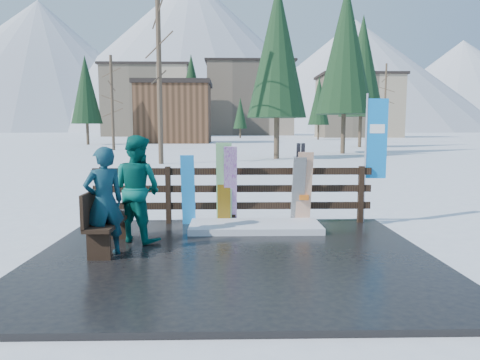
{
  "coord_description": "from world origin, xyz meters",
  "views": [
    {
      "loc": [
        -0.04,
        -6.33,
        1.98
      ],
      "look_at": [
        0.12,
        1.0,
        1.1
      ],
      "focal_mm": 32.0,
      "sensor_mm": 36.0,
      "label": 1
    }
  ],
  "objects_px": {
    "snowboard_2": "(224,184)",
    "snowboard_3": "(230,186)",
    "snowboard_0": "(188,190)",
    "snowboard_5": "(304,189)",
    "snowboard_4": "(298,191)",
    "person_front": "(104,202)",
    "bench": "(105,217)",
    "person_back": "(137,189)",
    "rental_flag": "(374,143)",
    "snowboard_1": "(224,184)"
  },
  "relations": [
    {
      "from": "snowboard_2",
      "to": "snowboard_3",
      "type": "height_order",
      "value": "snowboard_2"
    },
    {
      "from": "snowboard_0",
      "to": "snowboard_5",
      "type": "distance_m",
      "value": 2.28
    },
    {
      "from": "snowboard_4",
      "to": "person_front",
      "type": "xyz_separation_m",
      "value": [
        -3.22,
        -1.98,
        0.14
      ]
    },
    {
      "from": "snowboard_0",
      "to": "person_front",
      "type": "height_order",
      "value": "person_front"
    },
    {
      "from": "snowboard_2",
      "to": "snowboard_5",
      "type": "xyz_separation_m",
      "value": [
        1.58,
        -0.0,
        -0.09
      ]
    },
    {
      "from": "bench",
      "to": "snowboard_3",
      "type": "distance_m",
      "value": 2.58
    },
    {
      "from": "snowboard_2",
      "to": "snowboard_3",
      "type": "relative_size",
      "value": 1.01
    },
    {
      "from": "bench",
      "to": "snowboard_4",
      "type": "height_order",
      "value": "snowboard_4"
    },
    {
      "from": "snowboard_5",
      "to": "person_back",
      "type": "xyz_separation_m",
      "value": [
        -3.02,
        -1.14,
        0.17
      ]
    },
    {
      "from": "person_back",
      "to": "snowboard_5",
      "type": "bearing_deg",
      "value": -129.11
    },
    {
      "from": "snowboard_0",
      "to": "snowboard_2",
      "type": "bearing_deg",
      "value": 0.0
    },
    {
      "from": "snowboard_3",
      "to": "snowboard_4",
      "type": "relative_size",
      "value": 1.17
    },
    {
      "from": "snowboard_4",
      "to": "rental_flag",
      "type": "relative_size",
      "value": 0.54
    },
    {
      "from": "snowboard_1",
      "to": "person_back",
      "type": "xyz_separation_m",
      "value": [
        -1.44,
        -1.14,
        0.08
      ]
    },
    {
      "from": "snowboard_3",
      "to": "person_front",
      "type": "bearing_deg",
      "value": -133.67
    },
    {
      "from": "person_back",
      "to": "person_front",
      "type": "bearing_deg",
      "value": 99.36
    },
    {
      "from": "person_back",
      "to": "snowboard_1",
      "type": "bearing_deg",
      "value": -111.44
    },
    {
      "from": "snowboard_1",
      "to": "snowboard_5",
      "type": "relative_size",
      "value": 1.12
    },
    {
      "from": "snowboard_3",
      "to": "person_back",
      "type": "xyz_separation_m",
      "value": [
        -1.57,
        -1.14,
        0.11
      ]
    },
    {
      "from": "person_front",
      "to": "snowboard_0",
      "type": "bearing_deg",
      "value": -152.67
    },
    {
      "from": "snowboard_3",
      "to": "person_back",
      "type": "bearing_deg",
      "value": -143.91
    },
    {
      "from": "snowboard_3",
      "to": "snowboard_4",
      "type": "distance_m",
      "value": 1.34
    },
    {
      "from": "bench",
      "to": "snowboard_1",
      "type": "xyz_separation_m",
      "value": [
        1.86,
        1.62,
        0.3
      ]
    },
    {
      "from": "snowboard_5",
      "to": "rental_flag",
      "type": "relative_size",
      "value": 0.57
    },
    {
      "from": "snowboard_1",
      "to": "person_front",
      "type": "bearing_deg",
      "value": -131.69
    },
    {
      "from": "bench",
      "to": "snowboard_5",
      "type": "bearing_deg",
      "value": 25.29
    },
    {
      "from": "snowboard_0",
      "to": "snowboard_3",
      "type": "distance_m",
      "value": 0.83
    },
    {
      "from": "snowboard_2",
      "to": "snowboard_4",
      "type": "height_order",
      "value": "snowboard_2"
    },
    {
      "from": "snowboard_4",
      "to": "person_front",
      "type": "height_order",
      "value": "person_front"
    },
    {
      "from": "snowboard_4",
      "to": "rental_flag",
      "type": "height_order",
      "value": "rental_flag"
    },
    {
      "from": "snowboard_0",
      "to": "bench",
      "type": "bearing_deg",
      "value": -125.39
    },
    {
      "from": "bench",
      "to": "snowboard_3",
      "type": "bearing_deg",
      "value": 39.3
    },
    {
      "from": "rental_flag",
      "to": "person_front",
      "type": "relative_size",
      "value": 1.58
    },
    {
      "from": "snowboard_4",
      "to": "snowboard_5",
      "type": "relative_size",
      "value": 0.94
    },
    {
      "from": "snowboard_5",
      "to": "rental_flag",
      "type": "xyz_separation_m",
      "value": [
        1.45,
        0.27,
        0.88
      ]
    },
    {
      "from": "snowboard_1",
      "to": "rental_flag",
      "type": "xyz_separation_m",
      "value": [
        3.03,
        0.27,
        0.79
      ]
    },
    {
      "from": "snowboard_4",
      "to": "person_front",
      "type": "distance_m",
      "value": 3.78
    },
    {
      "from": "snowboard_3",
      "to": "person_front",
      "type": "height_order",
      "value": "person_front"
    },
    {
      "from": "snowboard_1",
      "to": "rental_flag",
      "type": "height_order",
      "value": "rental_flag"
    },
    {
      "from": "snowboard_3",
      "to": "snowboard_5",
      "type": "xyz_separation_m",
      "value": [
        1.45,
        0.0,
        -0.06
      ]
    },
    {
      "from": "bench",
      "to": "person_front",
      "type": "xyz_separation_m",
      "value": [
        0.1,
        -0.35,
        0.31
      ]
    },
    {
      "from": "snowboard_0",
      "to": "snowboard_1",
      "type": "relative_size",
      "value": 0.86
    },
    {
      "from": "bench",
      "to": "snowboard_0",
      "type": "xyz_separation_m",
      "value": [
        1.15,
        1.62,
        0.19
      ]
    },
    {
      "from": "person_front",
      "to": "snowboard_2",
      "type": "bearing_deg",
      "value": -166.19
    },
    {
      "from": "snowboard_4",
      "to": "snowboard_2",
      "type": "bearing_deg",
      "value": 180.0
    },
    {
      "from": "snowboard_4",
      "to": "snowboard_5",
      "type": "xyz_separation_m",
      "value": [
        0.11,
        -0.0,
        0.05
      ]
    },
    {
      "from": "snowboard_2",
      "to": "snowboard_3",
      "type": "xyz_separation_m",
      "value": [
        0.13,
        -0.0,
        -0.03
      ]
    },
    {
      "from": "snowboard_3",
      "to": "snowboard_2",
      "type": "bearing_deg",
      "value": 180.0
    },
    {
      "from": "snowboard_5",
      "to": "rental_flag",
      "type": "distance_m",
      "value": 1.71
    },
    {
      "from": "snowboard_4",
      "to": "snowboard_5",
      "type": "height_order",
      "value": "snowboard_5"
    }
  ]
}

